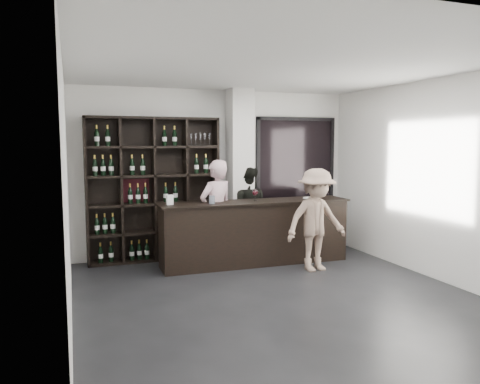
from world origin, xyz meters
name	(u,v)px	position (x,y,z in m)	size (l,w,h in m)	color
floor	(281,300)	(0.00, 0.00, -0.01)	(5.00, 5.50, 0.01)	black
wine_shelf	(154,189)	(-1.15, 2.57, 1.20)	(2.20, 0.35, 2.40)	black
structural_column	(240,173)	(0.35, 2.47, 1.45)	(0.40, 0.40, 2.90)	silver
glass_panel	(296,173)	(1.55, 2.69, 1.40)	(1.60, 0.08, 2.10)	black
tasting_counter	(255,232)	(0.35, 1.75, 0.52)	(3.15, 0.66, 1.04)	black
taster_pink	(216,213)	(-0.26, 1.92, 0.85)	(0.62, 0.41, 1.71)	#D0A8AE
taster_black	(247,210)	(0.45, 2.40, 0.79)	(0.76, 0.60, 1.57)	black
customer	(316,220)	(1.08, 1.05, 0.79)	(1.03, 0.59, 1.59)	gray
wine_glass	(255,194)	(0.35, 1.75, 1.15)	(0.09, 0.09, 0.22)	white
spit_cup	(212,200)	(-0.40, 1.68, 1.10)	(0.09, 0.09, 0.12)	silver
napkin_stack	(308,198)	(1.31, 1.73, 1.05)	(0.13, 0.13, 0.02)	white
card_stand	(170,200)	(-1.04, 1.77, 1.11)	(0.10, 0.05, 0.15)	white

